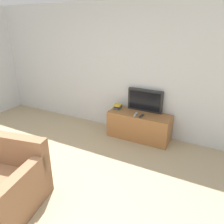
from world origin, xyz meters
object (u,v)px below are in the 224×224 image
at_px(remote_secondary, 141,116).
at_px(remote_on_stand, 136,114).
at_px(television, 145,100).
at_px(tv_stand, 139,126).
at_px(book_stack, 118,106).

bearing_deg(remote_secondary, remote_on_stand, 169.34).
bearing_deg(television, tv_stand, -99.12).
distance_m(tv_stand, television, 0.53).
xyz_separation_m(television, remote_secondary, (0.05, -0.31, -0.21)).
bearing_deg(tv_stand, television, 80.88).
xyz_separation_m(tv_stand, television, (0.03, 0.19, 0.49)).
height_order(television, remote_secondary, television).
relative_size(book_stack, remote_secondary, 1.12).
distance_m(tv_stand, book_stack, 0.60).
height_order(book_stack, remote_on_stand, book_stack).
bearing_deg(remote_secondary, television, 99.17).
relative_size(remote_on_stand, remote_secondary, 1.15).
bearing_deg(remote_secondary, book_stack, 163.92).
xyz_separation_m(remote_on_stand, remote_secondary, (0.13, -0.02, 0.00)).
xyz_separation_m(television, book_stack, (-0.54, -0.14, -0.17)).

